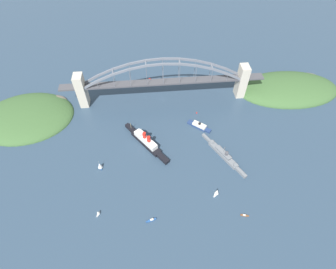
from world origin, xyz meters
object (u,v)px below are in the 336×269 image
Objects in this scene: ocean_liner at (146,141)px; seaplane_taxiing_near_bridge at (151,80)px; small_boat_0 at (100,165)px; small_boat_1 at (151,220)px; small_boat_3 at (98,213)px; small_boat_4 at (217,192)px; small_boat_2 at (244,215)px; harbor_ferry_steamer at (199,126)px; harbor_arch_bridge at (163,84)px; naval_cruiser at (223,154)px; channel_marker_buoy at (197,112)px.

ocean_liner is 7.41× the size of seaplane_taxiing_near_bridge.
small_boat_1 is at bearing 129.22° from small_boat_0.
small_boat_3 is 0.66× the size of small_boat_4.
ocean_liner is at bearing -46.85° from small_boat_2.
small_boat_4 is (-2.35, 105.56, 2.39)m from harbor_ferry_steamer.
small_boat_2 is 1.32× the size of small_boat_3.
harbor_ferry_steamer is (-75.69, -23.92, -3.03)m from ocean_liner.
seaplane_taxiing_near_bridge is at bearing -106.99° from small_boat_3.
small_boat_0 is (88.20, 120.15, -25.19)m from harbor_arch_bridge.
small_boat_2 is at bearing 131.51° from small_boat_4.
naval_cruiser is 156.61m from small_boat_0.
small_boat_4 is (-64.45, 214.83, 2.90)m from seaplane_taxiing_near_bridge.
small_boat_1 is at bearing 64.51° from channel_marker_buoy.
small_boat_1 is at bearing 87.13° from seaplane_taxiing_near_bridge.
small_boat_0 is at bearing 53.72° from harbor_arch_bridge.
channel_marker_buoy is at bearing -132.34° from small_boat_3.
small_boat_0 is 60.73m from small_boat_3.
small_boat_3 is 2.58× the size of channel_marker_buoy.
small_boat_4 is at bearing 160.37° from small_boat_0.
harbor_arch_bridge is 151.16m from small_boat_0.
seaplane_taxiing_near_bridge is (16.43, -46.10, -28.62)m from harbor_arch_bridge.
small_boat_3 is at bearing 64.63° from harbor_arch_bridge.
ocean_liner is 133.94m from seaplane_taxiing_near_bridge.
harbor_arch_bridge is 82.87m from harbor_ferry_steamer.
channel_marker_buoy reaches higher than small_boat_2.
small_boat_4 reaches higher than small_boat_1.
seaplane_taxiing_near_bridge is at bearing -92.87° from small_boat_1.
harbor_arch_bridge is 27.82× the size of small_boat_4.
small_boat_4 is (-136.22, 48.58, -0.53)m from small_boat_0.
small_boat_0 is 144.62m from small_boat_4.
seaplane_taxiing_near_bridge is at bearing -113.35° from small_boat_0.
small_boat_1 is 58.70m from small_boat_3.
channel_marker_buoy is (1.06, -133.58, -3.88)m from small_boat_4.
small_boat_0 is (71.77, 166.25, 3.43)m from seaplane_taxiing_near_bridge.
small_boat_0 reaches higher than harbor_ferry_steamer.
small_boat_4 is at bearing -48.49° from small_boat_2.
seaplane_taxiing_near_bridge is 103.06m from channel_marker_buoy.
ocean_liner reaches higher than seaplane_taxiing_near_bridge.
harbor_arch_bridge is 30.38× the size of seaplane_taxiing_near_bridge.
naval_cruiser is at bearing -141.31° from small_boat_1.
small_boat_2 is 38.27m from small_boat_4.
harbor_arch_bridge is at bearing -54.14° from harbor_ferry_steamer.
small_boat_1 reaches higher than small_boat_2.
small_boat_4 is at bearing 106.70° from seaplane_taxiing_near_bridge.
harbor_ferry_steamer is at bearing -119.66° from small_boat_1.
channel_marker_buoy is (21.37, -80.69, -2.03)m from naval_cruiser.
harbor_arch_bridge is 9.36× the size of harbor_ferry_steamer.
harbor_arch_bridge is at bearing -98.37° from small_boat_1.
small_boat_0 is at bearing -19.63° from small_boat_4.
seaplane_taxiing_near_bridge is at bearing -52.04° from channel_marker_buoy.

